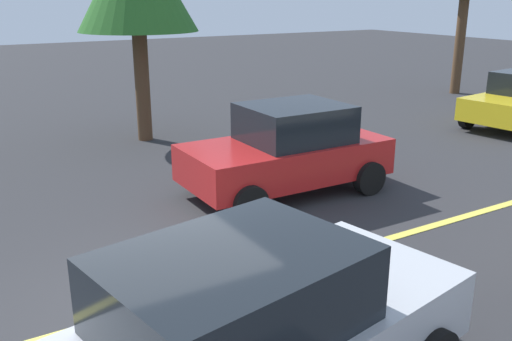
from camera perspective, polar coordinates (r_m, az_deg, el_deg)
ground_plane at (r=7.05m, az=-11.76°, el=-13.94°), size 80.00×80.00×0.00m
lane_marking_centre at (r=8.35m, az=8.19°, el=-8.44°), size 28.00×0.16×0.01m
car_red_far_lane at (r=10.54m, az=3.26°, el=2.12°), size 3.86×2.05×1.68m
car_silver_crossing at (r=5.03m, az=-0.81°, el=-16.41°), size 4.61×2.58×1.67m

